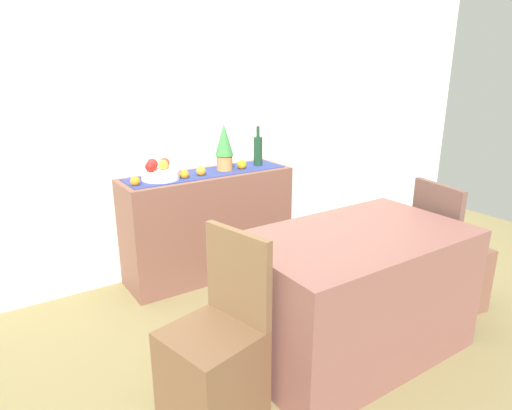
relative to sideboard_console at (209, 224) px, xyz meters
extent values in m
cube|color=olive|center=(0.10, -0.92, -0.43)|extent=(6.40, 6.40, 0.02)
cube|color=silver|center=(0.10, 0.26, 0.93)|extent=(6.40, 0.06, 2.70)
cube|color=brown|center=(0.00, 0.00, 0.00)|extent=(1.33, 0.42, 0.83)
cube|color=navy|center=(0.00, 0.00, 0.42)|extent=(1.25, 0.32, 0.01)
cylinder|color=silver|center=(-0.38, 0.00, 0.46)|extent=(0.27, 0.27, 0.07)
sphere|color=gold|center=(-0.35, 0.00, 0.52)|extent=(0.07, 0.07, 0.07)
sphere|color=red|center=(-0.45, -0.02, 0.53)|extent=(0.07, 0.07, 0.07)
sphere|color=red|center=(-0.42, 0.04, 0.53)|extent=(0.08, 0.08, 0.08)
sphere|color=#B93522|center=(-0.31, 0.06, 0.53)|extent=(0.07, 0.07, 0.07)
cylinder|color=#193C25|center=(0.47, 0.00, 0.54)|extent=(0.07, 0.07, 0.24)
cylinder|color=#193C25|center=(0.47, 0.00, 0.70)|extent=(0.03, 0.03, 0.09)
cylinder|color=#BA7B42|center=(0.15, 0.00, 0.48)|extent=(0.12, 0.12, 0.12)
cone|color=#387D3B|center=(0.15, 0.00, 0.66)|extent=(0.14, 0.14, 0.25)
sphere|color=orange|center=(-0.08, -0.05, 0.45)|extent=(0.07, 0.07, 0.07)
sphere|color=orange|center=(-0.22, -0.06, 0.45)|extent=(0.07, 0.07, 0.07)
sphere|color=orange|center=(0.29, -0.03, 0.45)|extent=(0.07, 0.07, 0.07)
sphere|color=orange|center=(-0.58, -0.06, 0.45)|extent=(0.07, 0.07, 0.07)
cube|color=brown|center=(0.21, -1.37, -0.05)|extent=(1.30, 0.78, 0.74)
cube|color=brown|center=(-0.72, -1.37, -0.19)|extent=(0.48, 0.48, 0.45)
cube|color=brown|center=(-0.54, -1.33, 0.26)|extent=(0.13, 0.40, 0.45)
cube|color=brown|center=(1.14, -1.37, -0.19)|extent=(0.46, 0.46, 0.45)
cube|color=brown|center=(0.96, -1.34, 0.26)|extent=(0.11, 0.40, 0.45)
camera|label=1|loc=(-1.53, -2.96, 1.21)|focal=31.16mm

